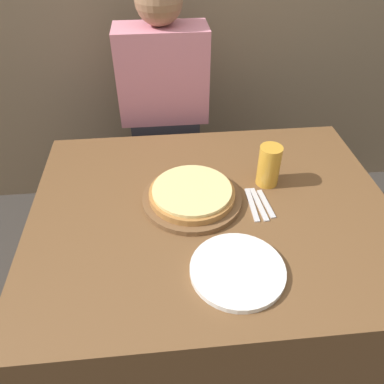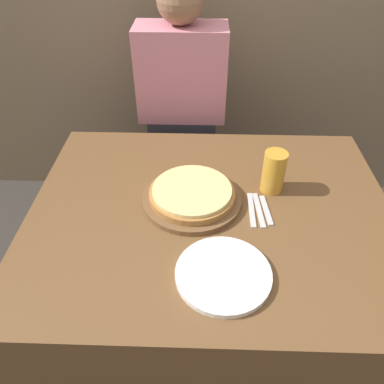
{
  "view_description": "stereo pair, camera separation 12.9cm",
  "coord_description": "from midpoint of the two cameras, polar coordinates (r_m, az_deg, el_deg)",
  "views": [
    {
      "loc": [
        -0.17,
        -0.94,
        1.6
      ],
      "look_at": [
        -0.07,
        0.04,
        0.77
      ],
      "focal_mm": 35.0,
      "sensor_mm": 36.0,
      "label": 1
    },
    {
      "loc": [
        -0.04,
        -0.95,
        1.6
      ],
      "look_at": [
        -0.07,
        0.04,
        0.77
      ],
      "focal_mm": 35.0,
      "sensor_mm": 36.0,
      "label": 2
    }
  ],
  "objects": [
    {
      "name": "beer_glass",
      "position": [
        1.36,
        9.04,
        4.13
      ],
      "size": [
        0.08,
        0.08,
        0.16
      ],
      "color": "gold",
      "rests_on": "dining_table"
    },
    {
      "name": "dinner_plate",
      "position": [
        1.1,
        3.55,
        -11.96
      ],
      "size": [
        0.28,
        0.28,
        0.02
      ],
      "color": "white",
      "rests_on": "dining_table"
    },
    {
      "name": "ground_plane",
      "position": [
        1.86,
        0.23,
        -19.32
      ],
      "size": [
        12.0,
        12.0,
        0.0
      ],
      "primitive_type": "plane",
      "color": "#38332D"
    },
    {
      "name": "pizza_on_board",
      "position": [
        1.3,
        -2.84,
        -0.62
      ],
      "size": [
        0.35,
        0.35,
        0.06
      ],
      "color": "brown",
      "rests_on": "dining_table"
    },
    {
      "name": "dining_table",
      "position": [
        1.56,
        0.26,
        -12.46
      ],
      "size": [
        1.25,
        1.0,
        0.73
      ],
      "color": "brown",
      "rests_on": "ground_plane"
    },
    {
      "name": "fork",
      "position": [
        1.31,
        6.34,
        -2.02
      ],
      "size": [
        0.02,
        0.17,
        0.0
      ],
      "color": "silver",
      "rests_on": "dining_table"
    },
    {
      "name": "diner_person",
      "position": [
        1.91,
        -6.06,
        9.87
      ],
      "size": [
        0.41,
        0.2,
        1.33
      ],
      "color": "#33333D",
      "rests_on": "ground_plane"
    },
    {
      "name": "dinner_knife",
      "position": [
        1.31,
        7.42,
        -1.95
      ],
      "size": [
        0.03,
        0.17,
        0.0
      ],
      "color": "silver",
      "rests_on": "dining_table"
    },
    {
      "name": "spoon",
      "position": [
        1.32,
        8.48,
        -1.87
      ],
      "size": [
        0.03,
        0.15,
        0.0
      ],
      "color": "silver",
      "rests_on": "dining_table"
    }
  ]
}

